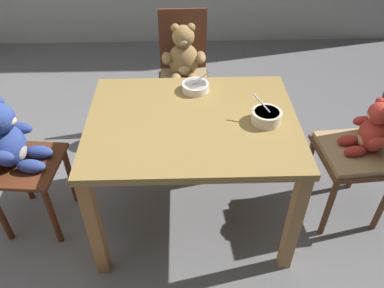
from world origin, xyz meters
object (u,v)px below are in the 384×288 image
at_px(teddy_chair_near_left, 10,147).
at_px(teddy_chair_near_right, 365,144).
at_px(porridge_bowl_cream_near_right, 266,116).
at_px(dining_table, 192,136).
at_px(porridge_bowl_white_far_center, 195,87).
at_px(teddy_chair_far_center, 184,66).

relative_size(teddy_chair_near_left, teddy_chair_near_right, 1.06).
bearing_deg(porridge_bowl_cream_near_right, dining_table, 175.31).
distance_m(teddy_chair_near_right, porridge_bowl_white_far_center, 1.00).
bearing_deg(teddy_chair_near_left, porridge_bowl_cream_near_right, 4.40).
xyz_separation_m(dining_table, porridge_bowl_white_far_center, (0.03, 0.28, 0.13)).
bearing_deg(porridge_bowl_cream_near_right, teddy_chair_far_center, 114.86).
bearing_deg(teddy_chair_near_right, teddy_chair_near_left, -4.11).
xyz_separation_m(porridge_bowl_cream_near_right, porridge_bowl_white_far_center, (-0.35, 0.31, -0.01)).
height_order(teddy_chair_near_left, teddy_chair_far_center, teddy_chair_near_left).
height_order(teddy_chair_near_left, porridge_bowl_white_far_center, teddy_chair_near_left).
distance_m(teddy_chair_near_left, porridge_bowl_cream_near_right, 1.36).
xyz_separation_m(dining_table, porridge_bowl_cream_near_right, (0.37, -0.03, 0.14)).
xyz_separation_m(teddy_chair_near_left, teddy_chair_far_center, (0.94, 0.86, -0.00)).
relative_size(teddy_chair_near_left, teddy_chair_far_center, 1.01).
bearing_deg(teddy_chair_near_left, dining_table, 5.80).
distance_m(dining_table, porridge_bowl_cream_near_right, 0.40).
relative_size(dining_table, teddy_chair_near_right, 1.21).
bearing_deg(teddy_chair_near_right, dining_table, -3.83).
xyz_separation_m(teddy_chair_near_right, porridge_bowl_cream_near_right, (-0.59, -0.05, 0.23)).
distance_m(teddy_chair_near_left, porridge_bowl_white_far_center, 1.06).
xyz_separation_m(teddy_chair_far_center, porridge_bowl_white_far_center, (0.06, -0.57, 0.18)).
distance_m(porridge_bowl_cream_near_right, porridge_bowl_white_far_center, 0.47).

